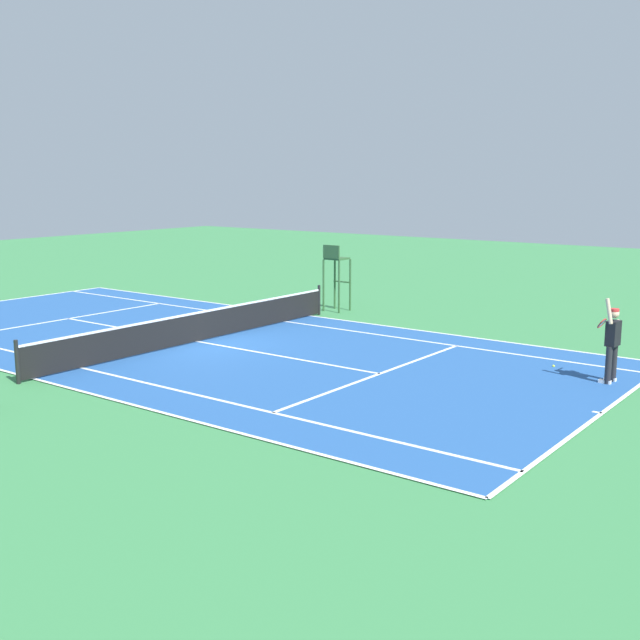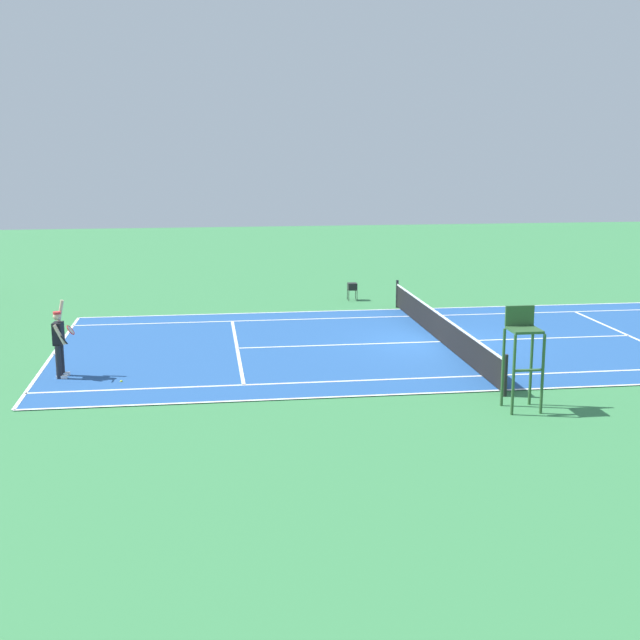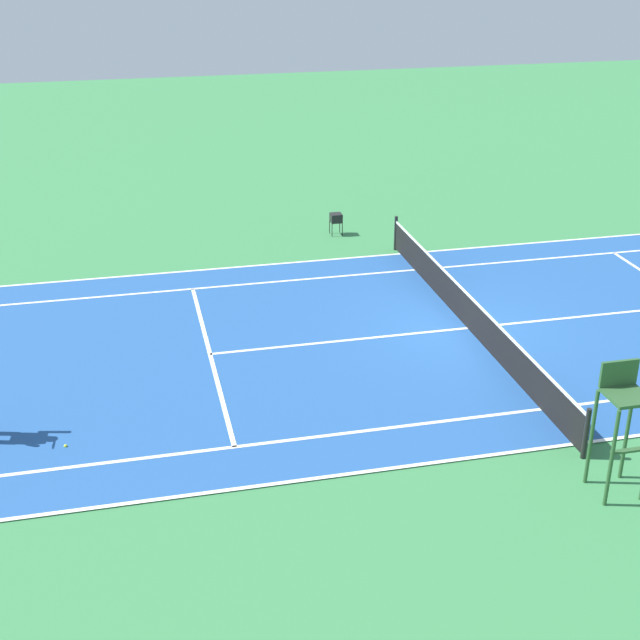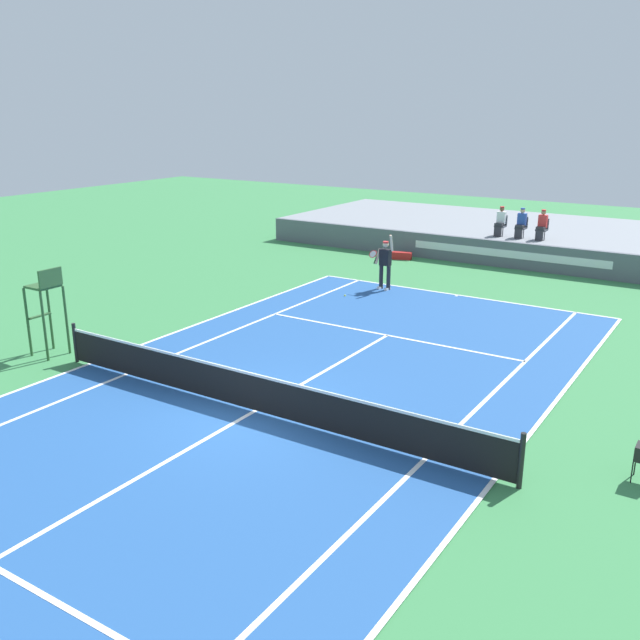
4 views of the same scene
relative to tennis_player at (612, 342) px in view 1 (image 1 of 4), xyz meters
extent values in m
plane|color=#387F47|center=(2.64, -11.23, -0.99)|extent=(80.00, 80.00, 0.00)
cube|color=#235193|center=(2.64, -11.23, -0.98)|extent=(10.98, 23.78, 0.02)
cube|color=white|center=(2.64, 0.66, -0.97)|extent=(10.98, 0.10, 0.01)
cube|color=white|center=(-2.85, -11.23, -0.97)|extent=(0.10, 23.78, 0.01)
cube|color=white|center=(8.13, -11.23, -0.97)|extent=(0.10, 23.78, 0.01)
cube|color=white|center=(-1.47, -11.23, -0.97)|extent=(0.10, 23.78, 0.01)
cube|color=white|center=(6.75, -11.23, -0.97)|extent=(0.10, 23.78, 0.01)
cube|color=white|center=(2.64, -4.83, -0.97)|extent=(8.22, 0.10, 0.01)
cube|color=white|center=(2.64, -17.63, -0.97)|extent=(8.22, 0.10, 0.01)
cube|color=white|center=(2.64, -11.23, -0.97)|extent=(0.10, 12.80, 0.01)
cube|color=white|center=(2.64, 0.56, -0.97)|extent=(0.10, 0.20, 0.01)
cylinder|color=black|center=(-3.30, -11.23, -0.46)|extent=(0.10, 0.10, 1.07)
cylinder|color=black|center=(8.58, -11.23, -0.46)|extent=(0.10, 0.10, 1.07)
cube|color=black|center=(2.64, -11.23, -0.51)|extent=(11.78, 0.02, 0.84)
cube|color=white|center=(2.64, -11.23, -0.09)|extent=(11.78, 0.03, 0.06)
cylinder|color=#232328|center=(0.17, 0.00, -0.53)|extent=(0.15, 0.15, 0.92)
cylinder|color=#232328|center=(-0.15, 0.03, -0.53)|extent=(0.15, 0.15, 0.92)
cube|color=white|center=(0.16, -0.06, -0.94)|extent=(0.14, 0.29, 0.10)
cube|color=white|center=(-0.16, -0.03, -0.94)|extent=(0.14, 0.29, 0.10)
cube|color=black|center=(0.01, 0.02, 0.23)|extent=(0.42, 0.27, 0.60)
sphere|color=beige|center=(0.01, 0.02, 0.70)|extent=(0.22, 0.22, 0.22)
cylinder|color=red|center=(0.01, 0.02, 0.79)|extent=(0.21, 0.21, 0.06)
cylinder|color=beige|center=(0.26, -0.04, 0.79)|extent=(0.11, 0.22, 0.61)
cylinder|color=beige|center=(-0.26, -0.06, 0.25)|extent=(0.12, 0.33, 0.56)
cylinder|color=black|center=(-0.31, -0.18, 0.12)|extent=(0.05, 0.19, 0.25)
torus|color=red|center=(-0.31, -0.36, 0.38)|extent=(0.32, 0.22, 0.26)
cylinder|color=silver|center=(-0.31, -0.36, 0.38)|extent=(0.28, 0.18, 0.22)
sphere|color=#D1E533|center=(-0.71, -1.64, -0.96)|extent=(0.07, 0.07, 0.07)
cylinder|color=#2D562D|center=(-4.74, -11.58, -0.04)|extent=(0.07, 0.07, 1.90)
cylinder|color=#2D562D|center=(-4.74, -10.88, -0.04)|extent=(0.07, 0.07, 1.90)
cylinder|color=#2D562D|center=(-4.04, -11.58, -0.04)|extent=(0.07, 0.07, 1.90)
cylinder|color=#2D562D|center=(-4.04, -10.88, -0.04)|extent=(0.07, 0.07, 1.90)
cube|color=#2D562D|center=(-4.39, -11.23, 0.94)|extent=(0.70, 0.70, 0.06)
cube|color=#2D562D|center=(-4.04, -11.23, 1.21)|extent=(0.06, 0.70, 0.48)
cube|color=#2D562D|center=(-4.70, -11.23, 0.05)|extent=(0.10, 0.70, 0.04)
camera|label=1|loc=(18.68, 5.42, 3.87)|focal=43.98mm
camera|label=2|loc=(-22.69, -3.88, 5.13)|focal=47.39mm
camera|label=3|loc=(-16.12, -3.14, 8.39)|focal=50.01mm
camera|label=4|loc=(11.52, -22.37, 5.49)|focal=39.12mm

